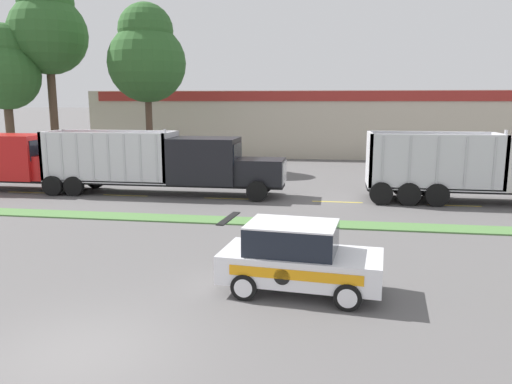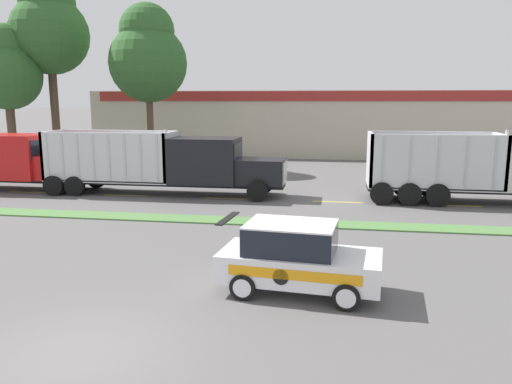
{
  "view_description": "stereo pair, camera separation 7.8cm",
  "coord_description": "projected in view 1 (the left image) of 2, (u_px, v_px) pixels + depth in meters",
  "views": [
    {
      "loc": [
        4.71,
        -8.28,
        4.84
      ],
      "look_at": [
        1.89,
        9.73,
        1.47
      ],
      "focal_mm": 35.0,
      "sensor_mm": 36.0,
      "label": 1
    },
    {
      "loc": [
        4.79,
        -8.27,
        4.84
      ],
      "look_at": [
        1.89,
        9.73,
        1.47
      ],
      "focal_mm": 35.0,
      "sensor_mm": 36.0,
      "label": 2
    }
  ],
  "objects": [
    {
      "name": "rally_car",
      "position": [
        298.0,
        257.0,
        12.66
      ],
      "size": [
        4.2,
        2.28,
        1.82
      ],
      "color": "white",
      "rests_on": "ground_plane"
    },
    {
      "name": "centre_line_3",
      "position": [
        125.0,
        195.0,
        25.67
      ],
      "size": [
        2.4,
        0.14,
        0.01
      ],
      "primitive_type": "cube",
      "color": "yellow",
      "rests_on": "ground_plane"
    },
    {
      "name": "centre_line_5",
      "position": [
        337.0,
        202.0,
        24.03
      ],
      "size": [
        2.4,
        0.14,
        0.01
      ],
      "primitive_type": "cube",
      "color": "yellow",
      "rests_on": "ground_plane"
    },
    {
      "name": "store_building_backdrop",
      "position": [
        315.0,
        122.0,
        46.72
      ],
      "size": [
        38.93,
        12.1,
        5.61
      ],
      "color": "#BCB29E",
      "rests_on": "ground_plane"
    },
    {
      "name": "grass_verge",
      "position": [
        215.0,
        220.0,
        20.29
      ],
      "size": [
        120.0,
        1.23,
        0.06
      ],
      "primitive_type": "cube",
      "color": "#517F42",
      "rests_on": "ground_plane"
    },
    {
      "name": "dump_truck_lead",
      "position": [
        509.0,
        169.0,
        23.4
      ],
      "size": [
        11.18,
        2.8,
        3.52
      ],
      "color": "black",
      "rests_on": "ground_plane"
    },
    {
      "name": "dump_truck_trail",
      "position": [
        184.0,
        165.0,
        25.58
      ],
      "size": [
        12.51,
        2.66,
        3.42
      ],
      "color": "black",
      "rests_on": "ground_plane"
    },
    {
      "name": "ground_plane",
      "position": [
        82.0,
        354.0,
        9.64
      ],
      "size": [
        600.0,
        600.0,
        0.0
      ],
      "primitive_type": "plane",
      "color": "#5B5959"
    },
    {
      "name": "centre_line_2",
      "position": [
        29.0,
        192.0,
        26.49
      ],
      "size": [
        2.4,
        0.14,
        0.01
      ],
      "primitive_type": "cube",
      "color": "yellow",
      "rests_on": "ground_plane"
    },
    {
      "name": "centre_line_6",
      "position": [
        455.0,
        205.0,
        23.2
      ],
      "size": [
        2.4,
        0.14,
        0.01
      ],
      "primitive_type": "cube",
      "color": "yellow",
      "rests_on": "ground_plane"
    },
    {
      "name": "tree_behind_left",
      "position": [
        5.0,
        69.0,
        35.55
      ],
      "size": [
        4.85,
        4.85,
        10.21
      ],
      "color": "brown",
      "rests_on": "ground_plane"
    },
    {
      "name": "centre_line_4",
      "position": [
        228.0,
        199.0,
        24.85
      ],
      "size": [
        2.4,
        0.14,
        0.01
      ],
      "primitive_type": "cube",
      "color": "yellow",
      "rests_on": "ground_plane"
    },
    {
      "name": "tree_behind_centre",
      "position": [
        47.0,
        28.0,
        36.6
      ],
      "size": [
        5.75,
        5.75,
        13.87
      ],
      "color": "brown",
      "rests_on": "ground_plane"
    },
    {
      "name": "tree_behind_right",
      "position": [
        147.0,
        55.0,
        35.09
      ],
      "size": [
        5.49,
        5.49,
        11.53
      ],
      "color": "brown",
      "rests_on": "ground_plane"
    }
  ]
}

